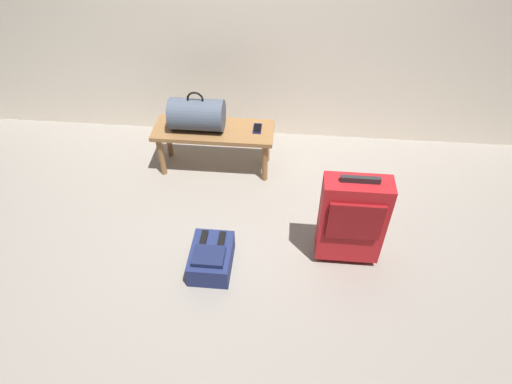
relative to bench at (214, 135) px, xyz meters
The scene contains 6 objects.
ground_plane 1.08m from the bench, 74.49° to the right, with size 6.60×6.60×0.00m, color gray.
bench is the anchor object (origin of this frame).
duffel_bag_slate 0.23m from the bench, behind, with size 0.44×0.26×0.34m.
cell_phone 0.37m from the bench, ahead, with size 0.07×0.14×0.01m.
suitcase_upright_red 1.42m from the bench, 40.57° to the right, with size 0.43×0.21×0.75m.
backpack_navy 1.13m from the bench, 82.56° to the right, with size 0.28×0.38×0.21m.
Camera 1 is at (0.35, -1.97, 2.48)m, focal length 30.59 mm.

